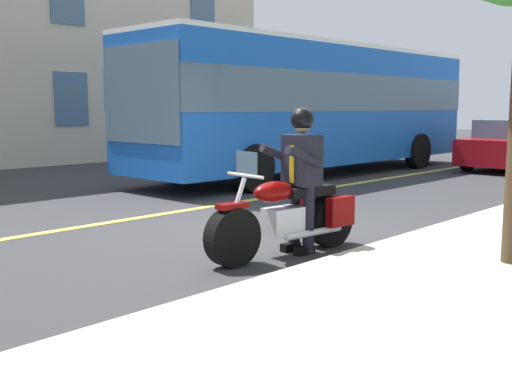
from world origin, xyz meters
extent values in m
plane|color=#333335|center=(0.00, 0.00, 0.00)|extent=(80.00, 80.00, 0.00)
cube|color=#E5DB4C|center=(0.00, -2.00, 0.01)|extent=(60.00, 0.16, 0.01)
cylinder|color=black|center=(1.74, 1.17, 0.33)|extent=(0.68, 0.27, 0.66)
cylinder|color=black|center=(0.20, 1.34, 0.33)|extent=(0.68, 0.27, 0.66)
cube|color=silver|center=(0.95, 1.26, 0.42)|extent=(0.59, 0.34, 0.32)
ellipsoid|color=#720505|center=(1.15, 1.24, 0.78)|extent=(0.59, 0.34, 0.24)
cube|color=black|center=(0.60, 1.30, 0.74)|extent=(0.73, 0.36, 0.12)
cube|color=#720505|center=(0.28, 1.55, 0.48)|extent=(0.41, 0.16, 0.36)
cube|color=#720505|center=(0.23, 1.12, 0.48)|extent=(0.41, 0.16, 0.36)
cylinder|color=silver|center=(1.72, 1.17, 0.60)|extent=(0.35, 0.09, 0.76)
cylinder|color=silver|center=(1.56, 1.19, 1.00)|extent=(0.10, 0.60, 0.04)
cube|color=#720505|center=(1.74, 1.17, 0.68)|extent=(0.38, 0.20, 0.06)
cylinder|color=silver|center=(0.67, 1.45, 0.26)|extent=(0.90, 0.18, 0.08)
cube|color=slate|center=(1.54, 1.19, 1.12)|extent=(0.07, 0.32, 0.28)
cylinder|color=black|center=(0.71, 1.41, 0.42)|extent=(0.14, 0.14, 0.84)
cube|color=black|center=(0.77, 1.40, 0.05)|extent=(0.27, 0.14, 0.10)
cylinder|color=black|center=(0.69, 1.17, 0.42)|extent=(0.14, 0.14, 0.84)
cube|color=black|center=(0.75, 1.16, 0.05)|extent=(0.27, 0.14, 0.10)
cube|color=black|center=(0.70, 1.29, 1.12)|extent=(0.36, 0.43, 0.60)
cube|color=#B28C14|center=(0.86, 1.27, 1.08)|extent=(0.03, 0.07, 0.44)
cylinder|color=black|center=(0.90, 1.49, 1.18)|extent=(0.56, 0.16, 0.28)
cylinder|color=black|center=(0.85, 1.05, 1.18)|extent=(0.56, 0.16, 0.28)
sphere|color=tan|center=(0.70, 1.29, 1.55)|extent=(0.22, 0.22, 0.22)
sphere|color=black|center=(0.70, 1.29, 1.60)|extent=(0.28, 0.28, 0.28)
cube|color=blue|center=(-6.22, -3.90, 1.77)|extent=(11.00, 2.50, 2.85)
cube|color=slate|center=(-6.22, -3.90, 2.10)|extent=(11.04, 2.52, 0.90)
cube|color=slate|center=(-0.72, -3.90, 2.00)|extent=(0.06, 2.40, 1.90)
cube|color=white|center=(-6.22, -3.90, 3.25)|extent=(11.00, 2.50, 0.10)
cylinder|color=black|center=(-2.62, -2.70, 0.50)|extent=(1.00, 0.30, 1.00)
cylinder|color=black|center=(-2.62, -5.10, 0.50)|extent=(1.00, 0.30, 1.00)
cylinder|color=black|center=(-9.42, -2.70, 0.50)|extent=(1.00, 0.30, 1.00)
cylinder|color=black|center=(-9.42, -5.10, 0.50)|extent=(1.00, 0.30, 1.00)
cylinder|color=black|center=(-12.72, -1.39, 0.32)|extent=(0.64, 0.22, 0.64)
cylinder|color=black|center=(-9.82, -1.39, 0.32)|extent=(0.64, 0.22, 0.64)
cube|color=slate|center=(-8.60, -10.97, 2.00)|extent=(1.10, 0.06, 1.60)
cube|color=slate|center=(-3.25, -10.97, 2.00)|extent=(1.10, 0.06, 1.60)
cube|color=slate|center=(-8.60, -10.97, 5.00)|extent=(1.10, 0.06, 1.60)
camera|label=1|loc=(6.24, 5.81, 1.74)|focal=42.23mm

